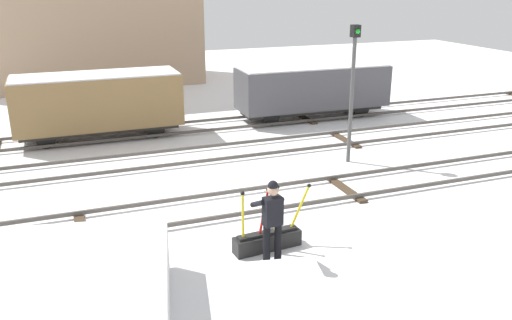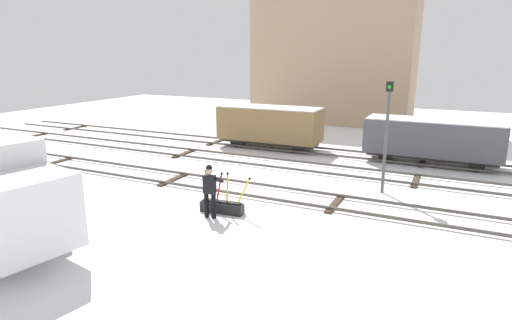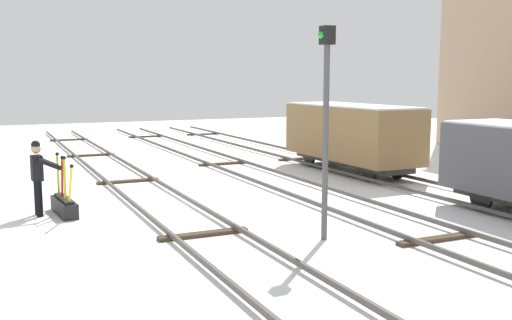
{
  "view_description": "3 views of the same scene",
  "coord_description": "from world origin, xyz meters",
  "views": [
    {
      "loc": [
        -3.68,
        -12.13,
        5.64
      ],
      "look_at": [
        1.05,
        0.49,
        1.03
      ],
      "focal_mm": 37.87,
      "sensor_mm": 36.0,
      "label": 1
    },
    {
      "loc": [
        7.07,
        -14.16,
        5.29
      ],
      "look_at": [
        -0.22,
        1.3,
        0.96
      ],
      "focal_mm": 29.73,
      "sensor_mm": 36.0,
      "label": 2
    },
    {
      "loc": [
        14.75,
        -4.0,
        3.25
      ],
      "look_at": [
        -0.09,
        2.89,
        0.98
      ],
      "focal_mm": 41.06,
      "sensor_mm": 36.0,
      "label": 3
    }
  ],
  "objects": [
    {
      "name": "track_main_line",
      "position": [
        0.0,
        0.0,
        0.11
      ],
      "size": [
        44.0,
        1.94,
        0.18
      ],
      "color": "#4C4742",
      "rests_on": "ground_plane"
    },
    {
      "name": "switch_lever_frame",
      "position": [
        0.24,
        -2.38,
        0.25
      ],
      "size": [
        1.83,
        0.49,
        1.45
      ],
      "rotation": [
        0.0,
        0.0,
        0.08
      ],
      "color": "black",
      "rests_on": "ground_plane"
    },
    {
      "name": "freight_car_far_end",
      "position": [
        -2.33,
        7.57,
        1.37
      ],
      "size": [
        5.8,
        2.04,
        2.37
      ],
      "rotation": [
        0.0,
        0.0,
        0.01
      ],
      "color": "#2D2B28",
      "rests_on": "ground_plane"
    },
    {
      "name": "track_siding_near",
      "position": [
        0.0,
        4.18,
        0.11
      ],
      "size": [
        44.0,
        1.94,
        0.18
      ],
      "color": "#4C4742",
      "rests_on": "ground_plane"
    },
    {
      "name": "track_siding_far",
      "position": [
        0.0,
        7.57,
        0.11
      ],
      "size": [
        44.0,
        1.94,
        0.18
      ],
      "color": "#4C4742",
      "rests_on": "ground_plane"
    },
    {
      "name": "signal_post",
      "position": [
        4.82,
        2.13,
        2.59
      ],
      "size": [
        0.24,
        0.32,
        4.27
      ],
      "color": "#4C4C4C",
      "rests_on": "ground_plane"
    },
    {
      "name": "rail_worker",
      "position": [
        0.12,
        -2.93,
        1.03
      ],
      "size": [
        0.57,
        0.69,
        1.81
      ],
      "rotation": [
        0.0,
        0.0,
        0.08
      ],
      "color": "black",
      "rests_on": "ground_plane"
    },
    {
      "name": "ground_plane",
      "position": [
        0.0,
        0.0,
        0.0
      ],
      "size": [
        60.0,
        60.0,
        0.0
      ],
      "primitive_type": "plane",
      "color": "white"
    }
  ]
}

